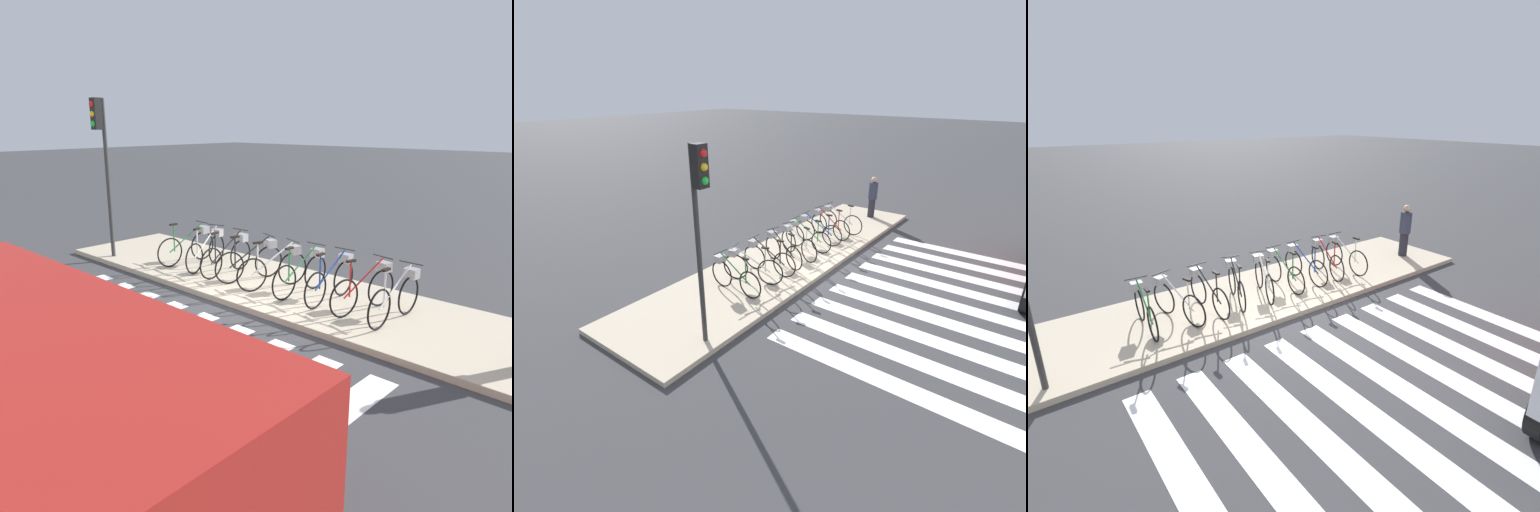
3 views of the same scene
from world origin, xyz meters
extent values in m
plane|color=#38383A|center=(0.00, 0.00, 0.00)|extent=(120.00, 120.00, 0.00)
cube|color=#B7A88E|center=(0.00, 1.42, 0.06)|extent=(12.28, 2.84, 0.12)
cube|color=silver|center=(0.90, -4.53, 0.00)|extent=(0.45, 8.00, 0.01)
cube|color=silver|center=(1.80, -4.53, 0.00)|extent=(0.45, 8.00, 0.01)
cube|color=silver|center=(2.70, -4.53, 0.00)|extent=(0.45, 8.00, 0.01)
torus|color=black|center=(-2.85, 0.73, 0.48)|extent=(0.08, 0.72, 0.72)
torus|color=black|center=(-2.79, 1.72, 0.48)|extent=(0.08, 0.72, 0.72)
cylinder|color=#267238|center=(-2.82, 1.22, 0.77)|extent=(0.09, 1.01, 0.61)
cylinder|color=#267238|center=(-2.84, 0.86, 0.81)|extent=(0.03, 0.03, 0.65)
cube|color=black|center=(-2.84, 0.86, 1.15)|extent=(0.08, 0.20, 0.04)
cylinder|color=#262626|center=(-2.79, 1.72, 1.09)|extent=(0.46, 0.05, 0.02)
cube|color=gray|center=(-2.79, 1.77, 0.89)|extent=(0.25, 0.21, 0.18)
torus|color=black|center=(-1.98, 0.76, 0.48)|extent=(0.24, 0.70, 0.72)
torus|color=black|center=(-2.26, 1.71, 0.48)|extent=(0.24, 0.70, 0.72)
cylinder|color=beige|center=(-2.12, 1.23, 0.77)|extent=(0.31, 0.98, 0.61)
cylinder|color=beige|center=(-2.02, 0.89, 0.81)|extent=(0.04, 0.04, 0.65)
cube|color=black|center=(-2.02, 0.89, 1.15)|extent=(0.12, 0.21, 0.04)
cylinder|color=#262626|center=(-2.26, 1.71, 1.09)|extent=(0.45, 0.15, 0.02)
cube|color=gray|center=(-2.27, 1.76, 0.89)|extent=(0.29, 0.26, 0.18)
torus|color=black|center=(-1.38, 0.73, 0.48)|extent=(0.08, 0.72, 0.72)
torus|color=black|center=(-1.44, 1.72, 0.48)|extent=(0.08, 0.72, 0.72)
cylinder|color=black|center=(-1.41, 1.23, 0.77)|extent=(0.10, 1.01, 0.61)
cylinder|color=black|center=(-1.39, 0.87, 0.81)|extent=(0.03, 0.03, 0.65)
cube|color=black|center=(-1.39, 0.87, 1.15)|extent=(0.08, 0.20, 0.04)
cylinder|color=#262626|center=(-1.44, 1.72, 1.09)|extent=(0.46, 0.05, 0.02)
cube|color=gray|center=(-1.45, 1.77, 0.89)|extent=(0.25, 0.21, 0.18)
torus|color=black|center=(-0.85, 0.78, 0.48)|extent=(0.24, 0.70, 0.72)
torus|color=black|center=(-0.56, 1.73, 0.48)|extent=(0.24, 0.70, 0.72)
cylinder|color=black|center=(-0.70, 1.25, 0.77)|extent=(0.32, 0.98, 0.61)
cylinder|color=black|center=(-0.81, 0.91, 0.81)|extent=(0.04, 0.04, 0.65)
cube|color=black|center=(-0.81, 0.91, 1.15)|extent=(0.12, 0.21, 0.04)
cylinder|color=#262626|center=(-0.56, 1.73, 1.09)|extent=(0.45, 0.15, 0.02)
cube|color=gray|center=(-0.55, 1.78, 0.89)|extent=(0.29, 0.26, 0.18)
torus|color=black|center=(-0.14, 0.72, 0.48)|extent=(0.26, 0.70, 0.72)
torus|color=black|center=(0.18, 1.66, 0.48)|extent=(0.26, 0.70, 0.72)
cylinder|color=silver|center=(0.02, 1.19, 0.77)|extent=(0.35, 0.97, 0.61)
cylinder|color=silver|center=(-0.09, 0.85, 0.81)|extent=(0.04, 0.04, 0.65)
cube|color=black|center=(-0.09, 0.85, 1.15)|extent=(0.13, 0.21, 0.04)
cylinder|color=#262626|center=(0.18, 1.66, 1.09)|extent=(0.44, 0.17, 0.02)
cube|color=gray|center=(0.19, 1.71, 0.89)|extent=(0.29, 0.27, 0.18)
torus|color=black|center=(0.68, 0.78, 0.48)|extent=(0.05, 0.72, 0.72)
torus|color=black|center=(0.70, 1.77, 0.48)|extent=(0.05, 0.72, 0.72)
cylinder|color=#267238|center=(0.69, 1.28, 0.77)|extent=(0.06, 1.01, 0.61)
cylinder|color=#267238|center=(0.68, 0.92, 0.81)|extent=(0.03, 0.03, 0.65)
cube|color=black|center=(0.68, 0.92, 1.15)|extent=(0.08, 0.20, 0.04)
cylinder|color=#262626|center=(0.70, 1.77, 1.09)|extent=(0.46, 0.04, 0.02)
cube|color=gray|center=(0.70, 1.82, 0.89)|extent=(0.25, 0.21, 0.18)
torus|color=black|center=(1.41, 0.81, 0.48)|extent=(0.06, 0.72, 0.72)
torus|color=black|center=(1.38, 1.80, 0.48)|extent=(0.06, 0.72, 0.72)
cylinder|color=navy|center=(1.39, 1.30, 0.77)|extent=(0.06, 1.01, 0.61)
cylinder|color=navy|center=(1.40, 0.94, 0.81)|extent=(0.03, 0.03, 0.65)
cube|color=black|center=(1.40, 0.94, 1.15)|extent=(0.08, 0.20, 0.04)
cylinder|color=#262626|center=(1.38, 1.80, 1.09)|extent=(0.46, 0.04, 0.02)
cube|color=gray|center=(1.38, 1.85, 0.89)|extent=(0.25, 0.21, 0.18)
torus|color=black|center=(2.04, 0.80, 0.48)|extent=(0.17, 0.71, 0.72)
torus|color=black|center=(2.23, 1.77, 0.48)|extent=(0.17, 0.71, 0.72)
cylinder|color=red|center=(2.14, 1.29, 0.77)|extent=(0.23, 1.00, 0.61)
cylinder|color=red|center=(2.07, 0.93, 0.81)|extent=(0.04, 0.04, 0.65)
cube|color=black|center=(2.07, 0.93, 1.15)|extent=(0.11, 0.21, 0.04)
cylinder|color=#262626|center=(2.23, 1.77, 1.09)|extent=(0.46, 0.11, 0.02)
cube|color=gray|center=(2.24, 1.82, 0.89)|extent=(0.27, 0.24, 0.18)
torus|color=black|center=(2.77, 0.74, 0.48)|extent=(0.06, 0.72, 0.72)
torus|color=black|center=(2.81, 1.73, 0.48)|extent=(0.06, 0.72, 0.72)
cylinder|color=silver|center=(2.79, 1.23, 0.77)|extent=(0.07, 1.01, 0.61)
cylinder|color=silver|center=(2.78, 0.87, 0.81)|extent=(0.03, 0.03, 0.65)
cube|color=black|center=(2.78, 0.87, 1.15)|extent=(0.08, 0.20, 0.04)
cylinder|color=#262626|center=(2.81, 1.73, 1.09)|extent=(0.46, 0.04, 0.02)
cube|color=gray|center=(2.81, 1.78, 0.89)|extent=(0.25, 0.21, 0.18)
cylinder|color=#2D2D2D|center=(-4.76, 0.35, 2.11)|extent=(0.10, 0.10, 3.97)
cube|color=black|center=(-4.76, 0.17, 3.72)|extent=(0.24, 0.20, 0.75)
sphere|color=red|center=(-4.76, 0.07, 3.94)|extent=(0.14, 0.14, 0.14)
sphere|color=gold|center=(-4.76, 0.07, 3.71)|extent=(0.14, 0.14, 0.14)
sphere|color=green|center=(-4.76, 0.07, 3.48)|extent=(0.14, 0.14, 0.14)
camera|label=1|loc=(6.56, -6.42, 3.51)|focal=35.00mm
camera|label=2|loc=(-9.48, -4.86, 4.99)|focal=28.00mm
camera|label=3|loc=(-4.81, -6.24, 4.28)|focal=28.00mm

